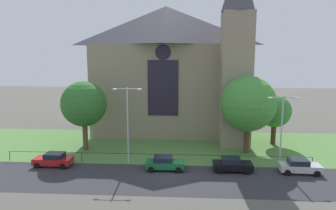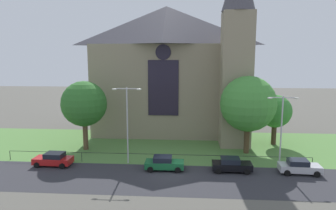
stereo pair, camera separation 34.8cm
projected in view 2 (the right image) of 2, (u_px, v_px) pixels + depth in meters
The scene contains 14 objects.
ground at pixel (174, 145), 42.86m from camera, with size 160.00×160.00×0.00m, color #56544C.
road_asphalt at pixel (168, 179), 31.04m from camera, with size 120.00×8.00×0.01m, color #2D2D33.
grass_verge at pixel (173, 149), 40.89m from camera, with size 120.00×20.00×0.01m, color #517F3D.
church_building at pixel (171, 69), 49.24m from camera, with size 23.20×16.20×26.00m.
iron_railing at pixel (156, 155), 35.44m from camera, with size 35.09×0.07×1.13m.
tree_left_near at pixel (84, 104), 40.01m from camera, with size 5.91×5.91×9.09m.
tree_right_far at pixel (275, 111), 42.60m from camera, with size 4.55×4.55×6.99m.
tree_right_near at pixel (248, 104), 38.45m from camera, with size 6.97×6.97×9.86m.
streetlamp_near at pixel (127, 116), 34.84m from camera, with size 3.37×0.26×8.84m.
streetlamp_far at pixel (282, 122), 33.71m from camera, with size 3.37×0.26×8.02m.
parked_car_red at pixel (53, 159), 34.75m from camera, with size 4.26×2.15×1.51m.
parked_car_green at pixel (164, 163), 33.51m from camera, with size 4.23×2.07×1.51m.
parked_car_black at pixel (231, 165), 33.03m from camera, with size 4.22×2.06×1.51m.
parked_car_silver at pixel (299, 167), 32.44m from camera, with size 4.27×2.17×1.51m.
Camera 2 is at (2.12, -31.40, 12.27)m, focal length 32.95 mm.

